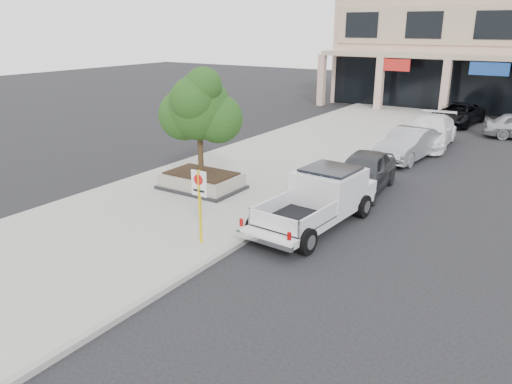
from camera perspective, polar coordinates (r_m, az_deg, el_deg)
ground at (r=14.78m, az=3.24°, el=-7.42°), size 120.00×120.00×0.00m
sidewalk at (r=22.24m, az=-1.33°, el=1.83°), size 8.00×52.00×0.15m
curb at (r=20.38m, az=7.89°, el=0.08°), size 0.20×52.00×0.15m
planter at (r=20.32m, az=-6.24°, el=1.28°), size 3.20×2.20×0.68m
planter_tree at (r=19.69m, az=-5.94°, el=9.52°), size 2.90×2.55×4.00m
no_parking_sign at (r=14.86m, az=-6.48°, el=-0.55°), size 0.55×0.09×2.30m
hedge at (r=20.14m, az=7.06°, el=1.51°), size 1.10×0.99×0.93m
pickup_truck at (r=16.66m, az=6.62°, el=-1.04°), size 2.57×5.97×1.84m
curb_car_a at (r=20.73m, az=12.18°, el=2.27°), size 2.32×4.88×1.61m
curb_car_b at (r=26.24m, az=16.96°, el=5.22°), size 2.19×4.93×1.57m
curb_car_c at (r=29.69m, az=19.23°, el=6.57°), size 2.77×5.92×1.67m
curb_car_d at (r=36.90m, az=22.02°, el=8.26°), size 3.02×5.54×1.47m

